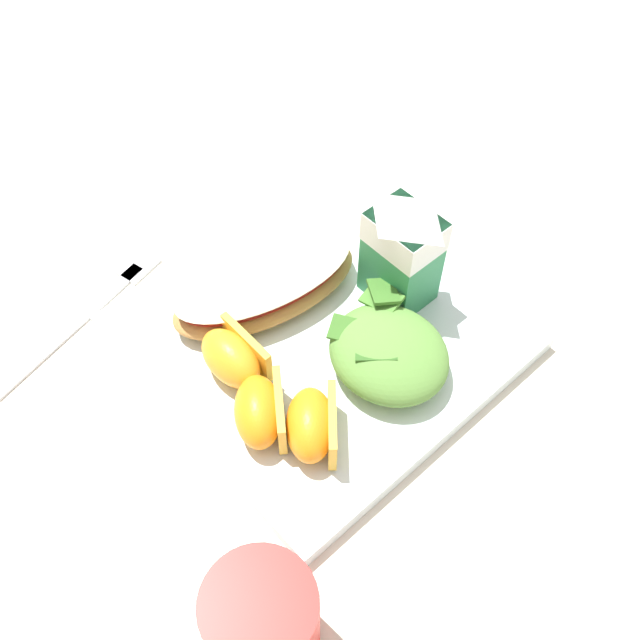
% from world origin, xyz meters
% --- Properties ---
extents(ground, '(3.00, 3.00, 0.00)m').
position_xyz_m(ground, '(0.00, 0.00, 0.00)').
color(ground, beige).
extents(white_plate, '(0.28, 0.28, 0.02)m').
position_xyz_m(white_plate, '(0.00, 0.00, 0.01)').
color(white_plate, silver).
rests_on(white_plate, ground).
extents(cheesy_pizza_bread, '(0.11, 0.18, 0.04)m').
position_xyz_m(cheesy_pizza_bread, '(-0.06, -0.01, 0.03)').
color(cheesy_pizza_bread, '#B77F42').
rests_on(cheesy_pizza_bread, white_plate).
extents(green_salad_pile, '(0.11, 0.09, 0.04)m').
position_xyz_m(green_salad_pile, '(0.07, 0.01, 0.04)').
color(green_salad_pile, '#5B8E3D').
rests_on(green_salad_pile, white_plate).
extents(milk_carton, '(0.06, 0.05, 0.11)m').
position_xyz_m(milk_carton, '(0.02, 0.08, 0.08)').
color(milk_carton, '#2D8451').
rests_on(milk_carton, white_plate).
extents(orange_wedge_front, '(0.06, 0.04, 0.04)m').
position_xyz_m(orange_wedge_front, '(-0.01, -0.08, 0.04)').
color(orange_wedge_front, orange).
rests_on(orange_wedge_front, white_plate).
extents(orange_wedge_middle, '(0.07, 0.06, 0.04)m').
position_xyz_m(orange_wedge_middle, '(0.04, -0.09, 0.04)').
color(orange_wedge_middle, orange).
rests_on(orange_wedge_middle, white_plate).
extents(orange_wedge_rear, '(0.07, 0.07, 0.04)m').
position_xyz_m(orange_wedge_rear, '(0.07, -0.07, 0.04)').
color(orange_wedge_rear, orange).
rests_on(orange_wedge_rear, white_plate).
extents(paper_napkin, '(0.12, 0.12, 0.00)m').
position_xyz_m(paper_napkin, '(-0.18, 0.09, 0.00)').
color(paper_napkin, white).
rests_on(paper_napkin, ground).
extents(metal_fork, '(0.06, 0.19, 0.01)m').
position_xyz_m(metal_fork, '(-0.16, -0.13, 0.00)').
color(metal_fork, silver).
rests_on(metal_fork, ground).
extents(drinking_red_cup, '(0.07, 0.07, 0.09)m').
position_xyz_m(drinking_red_cup, '(0.16, -0.19, 0.04)').
color(drinking_red_cup, red).
rests_on(drinking_red_cup, ground).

